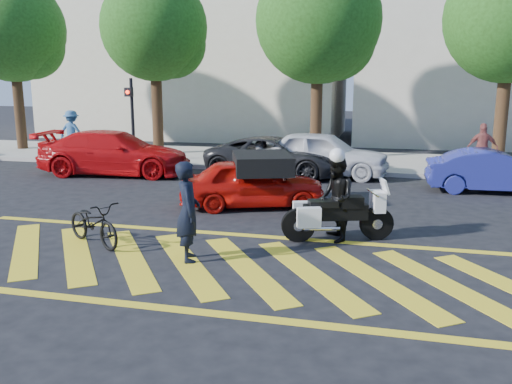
% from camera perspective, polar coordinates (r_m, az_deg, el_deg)
% --- Properties ---
extents(ground, '(90.00, 90.00, 0.00)m').
position_cam_1_polar(ground, '(9.59, -3.91, -7.73)').
color(ground, black).
rests_on(ground, ground).
extents(sidewalk, '(60.00, 5.00, 0.15)m').
position_cam_1_polar(sidewalk, '(21.01, 6.24, 3.29)').
color(sidewalk, '#9E998E').
rests_on(sidewalk, ground).
extents(crosswalk, '(12.33, 4.00, 0.01)m').
position_cam_1_polar(crosswalk, '(9.60, -4.13, -7.68)').
color(crosswalk, yellow).
rests_on(crosswalk, ground).
extents(building_left, '(16.00, 8.00, 10.00)m').
position_cam_1_polar(building_left, '(31.55, -6.18, 15.15)').
color(building_left, beige).
rests_on(building_left, ground).
extents(tree_far_left, '(4.40, 4.40, 7.41)m').
position_cam_1_polar(tree_far_left, '(26.00, -23.93, 15.01)').
color(tree_far_left, black).
rests_on(tree_far_left, ground).
extents(tree_left, '(4.20, 4.20, 7.26)m').
position_cam_1_polar(tree_left, '(22.67, -10.28, 16.28)').
color(tree_left, black).
rests_on(tree_left, ground).
extents(tree_center, '(4.60, 4.60, 7.56)m').
position_cam_1_polar(tree_center, '(20.90, 6.96, 17.04)').
color(tree_center, black).
rests_on(tree_center, ground).
extents(signal_pole, '(0.28, 0.43, 3.20)m').
position_cam_1_polar(signal_pole, '(20.60, -12.96, 8.05)').
color(signal_pole, black).
rests_on(signal_pole, ground).
extents(officer_bike, '(0.66, 0.77, 1.80)m').
position_cam_1_polar(officer_bike, '(9.66, -7.16, -2.06)').
color(officer_bike, black).
rests_on(officer_bike, ground).
extents(bicycle, '(1.76, 1.34, 0.89)m').
position_cam_1_polar(bicycle, '(11.06, -16.74, -3.13)').
color(bicycle, black).
rests_on(bicycle, ground).
extents(police_motorcycle, '(2.20, 1.12, 1.00)m').
position_cam_1_polar(police_motorcycle, '(10.95, 8.43, -2.34)').
color(police_motorcycle, black).
rests_on(police_motorcycle, ground).
extents(officer_moto, '(0.89, 1.01, 1.73)m').
position_cam_1_polar(officer_moto, '(10.89, 8.40, -0.69)').
color(officer_moto, black).
rests_on(officer_moto, ground).
extents(red_convertible, '(3.92, 2.62, 1.24)m').
position_cam_1_polar(red_convertible, '(13.66, -0.41, 0.97)').
color(red_convertible, '#B70E08').
rests_on(red_convertible, ground).
extents(parked_left, '(5.28, 2.64, 1.47)m').
position_cam_1_polar(parked_left, '(18.87, -14.64, 4.01)').
color(parked_left, '#BA0B0E').
rests_on(parked_left, ground).
extents(parked_mid_left, '(4.82, 2.54, 1.29)m').
position_cam_1_polar(parked_mid_left, '(18.09, 2.09, 3.77)').
color(parked_mid_left, black).
rests_on(parked_mid_left, ground).
extents(parked_mid_right, '(4.49, 1.99, 1.50)m').
position_cam_1_polar(parked_mid_right, '(18.09, 6.91, 4.03)').
color(parked_mid_right, silver).
rests_on(parked_mid_right, ground).
extents(parked_right, '(3.73, 1.42, 1.21)m').
position_cam_1_polar(parked_right, '(16.83, 23.74, 2.00)').
color(parked_right, navy).
rests_on(parked_right, ground).
extents(pedestrian_left, '(1.13, 0.65, 1.75)m').
position_cam_1_polar(pedestrian_left, '(23.80, -18.79, 6.04)').
color(pedestrian_left, '#335E8C').
rests_on(pedestrian_left, sidewalk).
extents(pedestrian_right, '(0.95, 0.40, 1.63)m').
position_cam_1_polar(pedestrian_right, '(19.17, 22.73, 4.27)').
color(pedestrian_right, '#924742').
rests_on(pedestrian_right, sidewalk).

